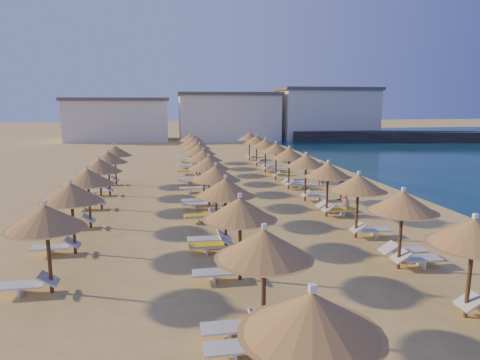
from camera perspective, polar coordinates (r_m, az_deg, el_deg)
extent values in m
plane|color=#E3BC64|center=(22.46, 4.85, -5.00)|extent=(220.00, 220.00, 0.00)
cube|color=black|center=(68.53, 19.75, 5.49)|extent=(30.09, 10.99, 1.50)
cube|color=white|center=(68.93, -15.92, 7.61)|extent=(15.00, 8.00, 6.00)
cube|color=#59514C|center=(68.87, -16.06, 10.31)|extent=(15.60, 8.48, 0.50)
cube|color=white|center=(67.08, -1.55, 8.27)|extent=(15.00, 8.00, 6.80)
cube|color=#59514C|center=(67.04, -1.56, 11.39)|extent=(15.60, 8.48, 0.50)
cube|color=white|center=(70.92, 11.42, 8.52)|extent=(15.00, 8.00, 7.60)
cube|color=#59514C|center=(70.92, 11.54, 11.79)|extent=(15.60, 8.48, 0.50)
cylinder|color=brown|center=(13.68, 28.24, -11.34)|extent=(0.12, 0.12, 2.38)
cone|color=#9F5F2E|center=(13.28, 28.73, -6.07)|extent=(2.33, 2.33, 0.74)
cone|color=#9F5F2E|center=(13.36, 28.61, -7.34)|extent=(2.52, 2.52, 0.12)
cube|color=white|center=(13.17, 28.90, -4.24)|extent=(0.12, 0.12, 0.14)
cylinder|color=brown|center=(16.47, 20.59, -7.13)|extent=(0.12, 0.12, 2.38)
cone|color=#9F5F2E|center=(16.14, 20.88, -2.70)|extent=(2.33, 2.33, 0.74)
cone|color=#9F5F2E|center=(16.21, 20.81, -3.76)|extent=(2.52, 2.52, 0.12)
cube|color=white|center=(16.05, 20.99, -1.17)|extent=(0.12, 0.12, 0.14)
cylinder|color=brown|center=(19.53, 15.32, -4.11)|extent=(0.12, 0.12, 2.38)
cone|color=#9F5F2E|center=(19.25, 15.51, -0.34)|extent=(2.33, 2.33, 0.74)
cone|color=#9F5F2E|center=(19.30, 15.46, -1.24)|extent=(2.52, 2.52, 0.12)
cube|color=white|center=(19.17, 15.57, 0.95)|extent=(0.12, 0.12, 0.14)
cylinder|color=brown|center=(22.74, 11.54, -1.90)|extent=(0.12, 0.12, 2.38)
cone|color=#9F5F2E|center=(22.50, 11.66, 1.35)|extent=(2.33, 2.33, 0.74)
cone|color=#9F5F2E|center=(22.55, 11.63, 0.58)|extent=(2.52, 2.52, 0.12)
cube|color=white|center=(22.44, 11.70, 2.46)|extent=(0.12, 0.12, 0.14)
cylinder|color=brown|center=(26.05, 8.71, -0.24)|extent=(0.12, 0.12, 2.38)
cone|color=#9F5F2E|center=(25.84, 8.79, 2.61)|extent=(2.33, 2.33, 0.74)
cone|color=#9F5F2E|center=(25.89, 8.77, 1.93)|extent=(2.52, 2.52, 0.12)
cube|color=white|center=(25.79, 8.82, 3.57)|extent=(0.12, 0.12, 0.14)
cylinder|color=brown|center=(29.43, 6.53, 1.04)|extent=(0.12, 0.12, 2.38)
cone|color=#9F5F2E|center=(29.25, 6.58, 3.57)|extent=(2.33, 2.33, 0.74)
cone|color=#9F5F2E|center=(29.29, 6.57, 2.97)|extent=(2.52, 2.52, 0.12)
cube|color=white|center=(29.20, 6.60, 4.42)|extent=(0.12, 0.12, 0.14)
cylinder|color=brown|center=(32.86, 4.80, 2.06)|extent=(0.12, 0.12, 2.38)
cone|color=#9F5F2E|center=(32.69, 4.83, 4.32)|extent=(2.33, 2.33, 0.74)
cone|color=#9F5F2E|center=(32.73, 4.83, 3.79)|extent=(2.52, 2.52, 0.12)
cube|color=white|center=(32.65, 4.85, 5.09)|extent=(0.12, 0.12, 0.14)
cylinder|color=brown|center=(36.32, 3.39, 2.88)|extent=(0.12, 0.12, 2.38)
cone|color=#9F5F2E|center=(36.17, 3.42, 4.93)|extent=(2.33, 2.33, 0.74)
cone|color=#9F5F2E|center=(36.20, 3.41, 4.45)|extent=(2.52, 2.52, 0.12)
cube|color=white|center=(36.13, 3.42, 5.63)|extent=(0.12, 0.12, 0.14)
cylinder|color=brown|center=(39.80, 2.23, 3.56)|extent=(0.12, 0.12, 2.38)
cone|color=#9F5F2E|center=(39.66, 2.25, 5.43)|extent=(2.33, 2.33, 0.74)
cone|color=#9F5F2E|center=(39.69, 2.24, 4.99)|extent=(2.52, 2.52, 0.12)
cube|color=white|center=(39.63, 2.25, 6.06)|extent=(0.12, 0.12, 0.14)
cylinder|color=brown|center=(43.30, 1.26, 4.12)|extent=(0.12, 0.12, 2.38)
cone|color=#9F5F2E|center=(43.17, 1.26, 5.85)|extent=(2.33, 2.33, 0.74)
cone|color=#9F5F2E|center=(43.20, 1.26, 5.44)|extent=(2.52, 2.52, 0.12)
cube|color=white|center=(43.14, 1.27, 6.43)|extent=(0.12, 0.12, 0.14)
cone|color=#9F5F2E|center=(7.57, 9.54, -17.10)|extent=(2.33, 2.33, 0.74)
cone|color=#9F5F2E|center=(7.72, 9.47, -19.14)|extent=(2.52, 2.52, 0.12)
cube|color=white|center=(7.38, 9.65, -14.08)|extent=(0.12, 0.12, 0.14)
cylinder|color=brown|center=(11.25, 3.16, -14.77)|extent=(0.12, 0.12, 2.38)
cone|color=#9F5F2E|center=(10.75, 3.23, -8.46)|extent=(2.33, 2.33, 0.74)
cone|color=#9F5F2E|center=(10.86, 3.21, -10.00)|extent=(2.52, 2.52, 0.12)
cube|color=white|center=(10.62, 3.26, -6.22)|extent=(0.12, 0.12, 0.14)
cylinder|color=brown|center=(14.51, 0.00, -8.81)|extent=(0.12, 0.12, 2.38)
cone|color=#9F5F2E|center=(14.14, 0.00, -3.80)|extent=(2.33, 2.33, 0.74)
cone|color=#9F5F2E|center=(14.21, 0.00, -5.00)|extent=(2.52, 2.52, 0.12)
cube|color=white|center=(14.03, 0.00, -2.06)|extent=(0.12, 0.12, 0.14)
cylinder|color=brown|center=(17.91, -1.93, -5.05)|extent=(0.12, 0.12, 2.38)
cone|color=#9F5F2E|center=(17.60, -1.95, -0.95)|extent=(2.33, 2.33, 0.74)
cone|color=#9F5F2E|center=(17.67, -1.95, -1.93)|extent=(2.52, 2.52, 0.12)
cube|color=white|center=(17.52, -1.96, 0.46)|extent=(0.12, 0.12, 0.14)
cylinder|color=brown|center=(21.37, -3.22, -2.50)|extent=(0.12, 0.12, 2.38)
cone|color=#9F5F2E|center=(21.11, -3.26, 0.96)|extent=(2.33, 2.33, 0.74)
cone|color=#9F5F2E|center=(21.16, -3.25, 0.14)|extent=(2.52, 2.52, 0.12)
cube|color=white|center=(21.04, -3.27, 2.14)|extent=(0.12, 0.12, 0.14)
cylinder|color=brown|center=(24.86, -4.15, -0.66)|extent=(0.12, 0.12, 2.38)
cone|color=#9F5F2E|center=(24.64, -4.19, 2.32)|extent=(2.33, 2.33, 0.74)
cone|color=#9F5F2E|center=(24.69, -4.18, 1.61)|extent=(2.52, 2.52, 0.12)
cube|color=white|center=(24.59, -4.20, 3.33)|extent=(0.12, 0.12, 0.14)
cylinder|color=brown|center=(28.38, -4.85, 0.72)|extent=(0.12, 0.12, 2.38)
cone|color=#9F5F2E|center=(28.19, -4.89, 3.34)|extent=(2.33, 2.33, 0.74)
cone|color=#9F5F2E|center=(28.23, -4.88, 2.72)|extent=(2.52, 2.52, 0.12)
cube|color=white|center=(28.14, -4.90, 4.23)|extent=(0.12, 0.12, 0.14)
cylinder|color=brown|center=(31.92, -5.39, 1.80)|extent=(0.12, 0.12, 2.38)
cone|color=#9F5F2E|center=(31.75, -5.43, 4.13)|extent=(2.33, 2.33, 0.74)
cone|color=#9F5F2E|center=(31.79, -5.42, 3.58)|extent=(2.52, 2.52, 0.12)
cube|color=white|center=(31.71, -5.45, 4.92)|extent=(0.12, 0.12, 0.14)
cylinder|color=brown|center=(35.47, -5.83, 2.66)|extent=(0.12, 0.12, 2.38)
cone|color=#9F5F2E|center=(35.32, -5.87, 4.76)|extent=(2.33, 2.33, 0.74)
cone|color=#9F5F2E|center=(35.35, -5.86, 4.27)|extent=(2.52, 2.52, 0.12)
cube|color=white|center=(35.28, -5.88, 5.47)|extent=(0.12, 0.12, 0.14)
cylinder|color=brown|center=(39.03, -6.19, 3.37)|extent=(0.12, 0.12, 2.38)
cone|color=#9F5F2E|center=(38.89, -6.22, 5.28)|extent=(2.33, 2.33, 0.74)
cone|color=#9F5F2E|center=(38.92, -6.21, 4.83)|extent=(2.52, 2.52, 0.12)
cube|color=white|center=(38.85, -6.24, 5.92)|extent=(0.12, 0.12, 0.14)
cylinder|color=brown|center=(42.59, -6.48, 3.95)|extent=(0.12, 0.12, 2.38)
cone|color=#9F5F2E|center=(42.47, -6.52, 5.71)|extent=(2.33, 2.33, 0.74)
cone|color=#9F5F2E|center=(42.49, -6.51, 5.29)|extent=(2.52, 2.52, 0.12)
cube|color=white|center=(42.43, -6.53, 6.30)|extent=(0.12, 0.12, 0.14)
cylinder|color=brown|center=(14.82, -24.10, -9.34)|extent=(0.12, 0.12, 2.38)
cone|color=#9F5F2E|center=(14.45, -24.49, -4.45)|extent=(2.33, 2.33, 0.74)
cone|color=#9F5F2E|center=(14.53, -24.39, -5.62)|extent=(2.52, 2.52, 0.12)
cube|color=white|center=(14.35, -24.62, -2.75)|extent=(0.12, 0.12, 0.14)
cylinder|color=brown|center=(18.16, -21.32, -5.57)|extent=(0.12, 0.12, 2.38)
cone|color=#9F5F2E|center=(17.86, -21.60, -1.53)|extent=(2.33, 2.33, 0.74)
cone|color=#9F5F2E|center=(17.92, -21.53, -2.49)|extent=(2.52, 2.52, 0.12)
cube|color=white|center=(17.77, -21.70, -0.14)|extent=(0.12, 0.12, 0.14)
cylinder|color=brown|center=(21.57, -19.44, -2.97)|extent=(0.12, 0.12, 2.38)
cone|color=#9F5F2E|center=(21.32, -19.65, 0.46)|extent=(2.33, 2.33, 0.74)
cone|color=#9F5F2E|center=(21.38, -19.60, -0.36)|extent=(2.52, 2.52, 0.12)
cube|color=white|center=(21.26, -19.72, 1.62)|extent=(0.12, 0.12, 0.14)
cylinder|color=brown|center=(25.04, -18.08, -1.08)|extent=(0.12, 0.12, 2.38)
cone|color=#9F5F2E|center=(24.83, -18.25, 1.88)|extent=(2.33, 2.33, 0.74)
cone|color=#9F5F2E|center=(24.87, -18.21, 1.18)|extent=(2.52, 2.52, 0.12)
cube|color=white|center=(24.77, -18.31, 2.88)|extent=(0.12, 0.12, 0.14)
cylinder|color=brown|center=(28.54, -17.05, 0.35)|extent=(0.12, 0.12, 2.38)
cone|color=#9F5F2E|center=(28.35, -17.19, 2.95)|extent=(2.33, 2.33, 0.74)
cone|color=#9F5F2E|center=(28.39, -17.16, 2.33)|extent=(2.52, 2.52, 0.12)
cube|color=white|center=(28.30, -17.24, 3.83)|extent=(0.12, 0.12, 0.14)
cylinder|color=brown|center=(32.06, -16.25, 1.46)|extent=(0.12, 0.12, 2.38)
cone|color=#9F5F2E|center=(31.89, -16.37, 3.78)|extent=(2.33, 2.33, 0.74)
cone|color=#9F5F2E|center=(31.93, -16.34, 3.23)|extent=(2.52, 2.52, 0.12)
cube|color=white|center=(31.85, -16.41, 4.57)|extent=(0.12, 0.12, 0.14)
cube|color=silver|center=(13.99, 28.22, -14.08)|extent=(0.58, 0.63, 0.40)
cube|color=silver|center=(11.50, -1.52, -19.02)|extent=(1.42, 0.63, 0.06)
cube|color=silver|center=(11.58, -1.51, -19.71)|extent=(0.06, 0.57, 0.32)
cube|color=silver|center=(11.56, 2.75, -18.07)|extent=(0.58, 0.63, 0.40)
cube|color=silver|center=(10.73, -0.79, -21.36)|extent=(1.42, 0.63, 0.06)
cube|color=silver|center=(10.82, -0.79, -22.08)|extent=(0.06, 0.57, 0.32)
cube|color=silver|center=(10.80, 3.84, -20.30)|extent=(0.58, 0.63, 0.40)
cube|color=silver|center=(17.20, 23.03, -9.61)|extent=(1.42, 0.63, 0.06)
cube|color=silver|center=(17.25, 22.99, -10.11)|extent=(0.06, 0.57, 0.32)
cube|color=silver|center=(16.73, 20.64, -9.49)|extent=(0.58, 0.63, 0.40)
cube|color=silver|center=(17.91, 21.48, -8.70)|extent=(1.42, 0.63, 0.06)
cube|color=silver|center=(17.96, 21.44, -9.19)|extent=(0.06, 0.57, 0.32)
cube|color=silver|center=(17.47, 19.16, -8.55)|extent=(0.58, 0.63, 0.40)
cube|color=silver|center=(14.71, -3.54, -12.18)|extent=(1.42, 0.63, 0.06)
cube|color=silver|center=(14.77, -3.53, -12.75)|extent=(0.06, 0.57, 0.32)
cube|color=silver|center=(14.76, -0.29, -11.49)|extent=(0.58, 0.63, 0.40)
cube|color=silver|center=(20.14, 17.54, -6.35)|extent=(1.42, 0.63, 0.06)
cube|color=silver|center=(20.19, 17.52, -6.78)|extent=(0.06, 0.57, 0.32)
cube|color=silver|center=(19.75, 15.41, -6.15)|extent=(0.58, 0.63, 0.40)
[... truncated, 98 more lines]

